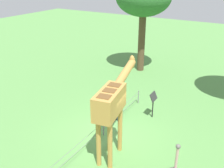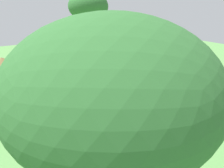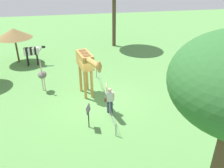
% 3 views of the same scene
% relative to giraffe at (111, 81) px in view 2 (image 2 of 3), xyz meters
% --- Properties ---
extents(ground_plane, '(60.00, 60.00, 0.00)m').
position_rel_giraffe_xyz_m(ground_plane, '(0.80, 0.70, -2.27)').
color(ground_plane, '#568E47').
extents(giraffe, '(3.81, 1.17, 3.36)m').
position_rel_giraffe_xyz_m(giraffe, '(0.00, 0.00, 0.00)').
color(giraffe, '#BC8942').
rests_on(giraffe, ground_plane).
extents(visitor, '(0.68, 0.59, 1.70)m').
position_rel_giraffe_xyz_m(visitor, '(2.15, 1.04, -1.37)').
color(visitor, navy).
rests_on(visitor, ground_plane).
extents(zebra, '(0.46, 1.80, 1.66)m').
position_rel_giraffe_xyz_m(zebra, '(-6.27, -3.98, -1.10)').
color(zebra, black).
rests_on(zebra, ground_plane).
extents(ostrich, '(0.70, 0.56, 2.25)m').
position_rel_giraffe_xyz_m(ostrich, '(-1.34, -2.85, -1.09)').
color(ostrich, '#CC9E93').
rests_on(ostrich, ground_plane).
extents(shade_hut_near, '(2.96, 2.96, 3.00)m').
position_rel_giraffe_xyz_m(shade_hut_near, '(-7.20, -5.35, 0.32)').
color(shade_hut_near, brown).
rests_on(shade_hut_near, ground_plane).
extents(tree_east, '(3.62, 3.62, 6.72)m').
position_rel_giraffe_xyz_m(tree_east, '(7.23, -4.72, 3.09)').
color(tree_east, brown).
rests_on(tree_east, ground_plane).
extents(tree_west, '(4.25, 4.25, 8.07)m').
position_rel_giraffe_xyz_m(tree_west, '(-10.29, 3.87, 4.26)').
color(tree_west, brown).
rests_on(tree_west, ground_plane).
extents(info_sign, '(0.56, 0.21, 1.32)m').
position_rel_giraffe_xyz_m(info_sign, '(3.31, -0.30, -1.32)').
color(info_sign, black).
rests_on(info_sign, ground_plane).
extents(wire_fence, '(7.05, 0.05, 0.75)m').
position_rel_giraffe_xyz_m(wire_fence, '(0.80, 0.95, -1.86)').
color(wire_fence, slate).
rests_on(wire_fence, ground_plane).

